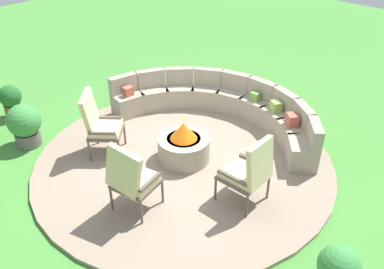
{
  "coord_description": "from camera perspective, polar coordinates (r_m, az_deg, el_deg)",
  "views": [
    {
      "loc": [
        3.82,
        -3.92,
        4.01
      ],
      "look_at": [
        0.0,
        0.2,
        0.45
      ],
      "focal_mm": 37.43,
      "sensor_mm": 36.0,
      "label": 1
    }
  ],
  "objects": [
    {
      "name": "ground_plane",
      "position": [
        6.79,
        -1.15,
        -3.88
      ],
      "size": [
        24.0,
        24.0,
        0.0
      ],
      "primitive_type": "plane",
      "color": "#478C38"
    },
    {
      "name": "patio_circle",
      "position": [
        6.77,
        -1.15,
        -3.67
      ],
      "size": [
        4.96,
        4.96,
        0.06
      ],
      "primitive_type": "cylinder",
      "color": "gray",
      "rests_on": "ground_plane"
    },
    {
      "name": "fire_pit",
      "position": [
        6.6,
        -1.18,
        -1.59
      ],
      "size": [
        0.86,
        0.86,
        0.69
      ],
      "color": "#9E937F",
      "rests_on": "patio_circle"
    },
    {
      "name": "curved_stone_bench",
      "position": [
        7.7,
        4.39,
        3.97
      ],
      "size": [
        4.03,
        2.11,
        0.77
      ],
      "color": "#9E937F",
      "rests_on": "patio_circle"
    },
    {
      "name": "lounge_chair_front_left",
      "position": [
        6.78,
        -13.04,
        1.58
      ],
      "size": [
        0.77,
        0.81,
        1.14
      ],
      "rotation": [
        0.0,
        0.0,
        5.43
      ],
      "color": "brown",
      "rests_on": "patio_circle"
    },
    {
      "name": "lounge_chair_front_right",
      "position": [
        5.49,
        -8.67,
        -6.12
      ],
      "size": [
        0.68,
        0.66,
        1.14
      ],
      "rotation": [
        0.0,
        0.0,
        6.49
      ],
      "color": "brown",
      "rests_on": "patio_circle"
    },
    {
      "name": "lounge_chair_back_left",
      "position": [
        5.62,
        8.14,
        -5.15
      ],
      "size": [
        0.63,
        0.59,
        1.08
      ],
      "rotation": [
        0.0,
        0.0,
        7.88
      ],
      "color": "brown",
      "rests_on": "patio_circle"
    },
    {
      "name": "potted_plant_0",
      "position": [
        7.57,
        -22.75,
        1.41
      ],
      "size": [
        0.59,
        0.59,
        0.79
      ],
      "color": "#605B56",
      "rests_on": "ground_plane"
    },
    {
      "name": "potted_plant_1",
      "position": [
        8.65,
        -24.4,
        4.5
      ],
      "size": [
        0.43,
        0.43,
        0.68
      ],
      "color": "brown",
      "rests_on": "ground_plane"
    }
  ]
}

